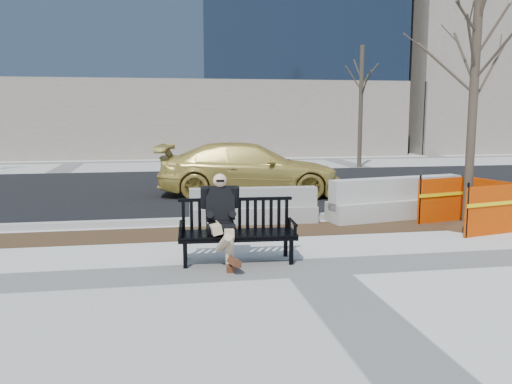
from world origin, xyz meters
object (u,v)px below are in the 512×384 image
bench (237,262)px  tree_fence (466,228)px  seated_man (221,262)px  jersey_barrier_left (254,223)px  jersey_barrier_right (396,218)px  sedan (250,195)px

bench → tree_fence: bearing=21.6°
bench → seated_man: 0.26m
bench → seated_man: seated_man is taller
jersey_barrier_left → jersey_barrier_right: (3.18, -0.03, 0.00)m
seated_man → jersey_barrier_left: 3.00m
tree_fence → bench: bearing=-161.3°
tree_fence → jersey_barrier_right: tree_fence is taller
jersey_barrier_right → sedan: bearing=112.8°
bench → seated_man: size_ratio=1.36×
sedan → jersey_barrier_right: size_ratio=1.59×
seated_man → jersey_barrier_right: seated_man is taller
bench → jersey_barrier_left: bench is taller
jersey_barrier_left → jersey_barrier_right: size_ratio=0.83×
bench → jersey_barrier_right: bearing=38.9°
jersey_barrier_left → bench: bearing=-102.3°
bench → jersey_barrier_left: size_ratio=0.69×
seated_man → sedan: bearing=79.8°
sedan → jersey_barrier_left: 3.87m
seated_man → sedan: size_ratio=0.27×
seated_man → jersey_barrier_right: (4.18, 2.79, 0.00)m
bench → seated_man: (-0.25, 0.06, 0.00)m
jersey_barrier_right → jersey_barrier_left: bearing=168.0°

